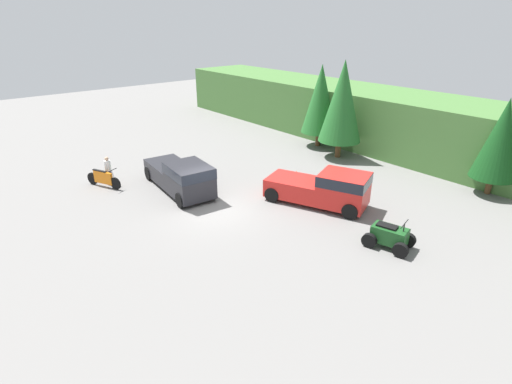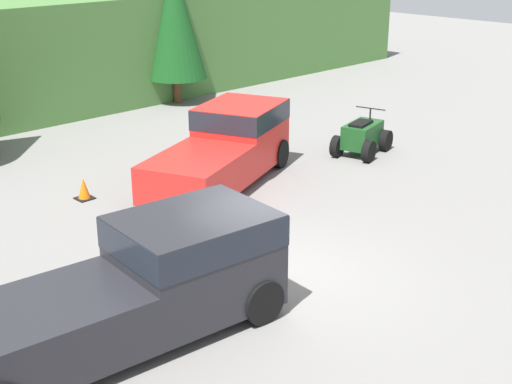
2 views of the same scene
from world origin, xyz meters
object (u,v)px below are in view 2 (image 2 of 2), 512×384
(pickup_truck_second, at_px, (144,281))
(traffic_cone, at_px, (84,189))
(quad_atv, at_px, (362,137))
(pickup_truck_red, at_px, (227,144))

(pickup_truck_second, bearing_deg, traffic_cone, 72.77)
(quad_atv, bearing_deg, traffic_cone, 148.52)
(pickup_truck_red, bearing_deg, quad_atv, -35.69)
(traffic_cone, bearing_deg, pickup_truck_second, -113.16)
(pickup_truck_second, height_order, quad_atv, pickup_truck_second)
(pickup_truck_second, xyz_separation_m, traffic_cone, (2.66, 6.22, -0.73))
(pickup_truck_red, distance_m, pickup_truck_second, 7.81)
(pickup_truck_red, distance_m, quad_atv, 4.61)
(pickup_truck_second, relative_size, quad_atv, 2.65)
(traffic_cone, bearing_deg, pickup_truck_red, -22.19)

